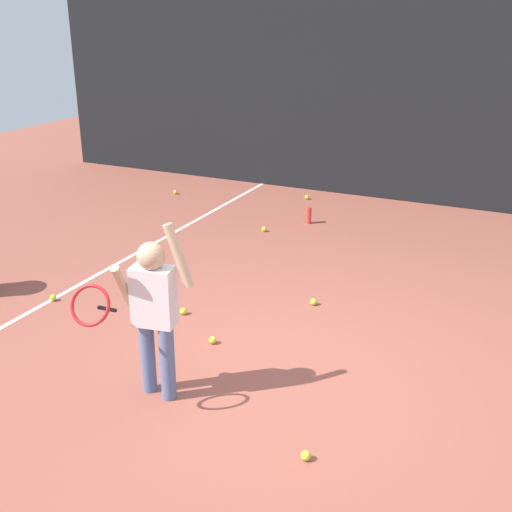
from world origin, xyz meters
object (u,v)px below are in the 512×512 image
(tennis_ball_2, at_px, (183,311))
(tennis_ball_6, at_px, (264,229))
(tennis_player, at_px, (152,307))
(tennis_ball_0, at_px, (53,298))
(tennis_ball_8, at_px, (306,456))
(tennis_ball_1, at_px, (175,192))
(tennis_ball_5, at_px, (307,197))
(tennis_ball_4, at_px, (313,302))
(water_bottle, at_px, (309,215))
(tennis_ball_3, at_px, (213,340))

(tennis_ball_2, xyz_separation_m, tennis_ball_6, (-0.31, 2.50, 0.00))
(tennis_player, bearing_deg, tennis_ball_2, 102.33)
(tennis_ball_0, xyz_separation_m, tennis_ball_8, (3.12, -1.16, 0.00))
(tennis_ball_1, bearing_deg, tennis_ball_5, 17.57)
(tennis_ball_2, relative_size, tennis_ball_4, 1.00)
(tennis_ball_6, bearing_deg, tennis_ball_8, -61.85)
(tennis_player, relative_size, water_bottle, 6.14)
(water_bottle, xyz_separation_m, tennis_ball_1, (-2.38, 0.45, -0.08))
(tennis_ball_8, bearing_deg, water_bottle, 110.82)
(water_bottle, distance_m, tennis_ball_4, 2.54)
(tennis_ball_1, xyz_separation_m, tennis_ball_3, (2.82, -3.90, 0.00))
(tennis_ball_2, relative_size, tennis_ball_5, 1.00)
(tennis_ball_0, xyz_separation_m, tennis_ball_2, (1.32, 0.29, 0.00))
(tennis_ball_5, bearing_deg, tennis_ball_1, -162.43)
(tennis_player, bearing_deg, tennis_ball_6, 91.88)
(tennis_player, bearing_deg, tennis_ball_4, 64.62)
(water_bottle, distance_m, tennis_ball_6, 0.70)
(tennis_player, distance_m, tennis_ball_6, 3.89)
(tennis_ball_2, bearing_deg, tennis_ball_5, 94.92)
(water_bottle, distance_m, tennis_ball_2, 3.07)
(tennis_ball_0, relative_size, tennis_ball_1, 1.00)
(tennis_ball_3, bearing_deg, tennis_ball_1, 125.89)
(tennis_ball_6, relative_size, tennis_ball_8, 1.00)
(tennis_player, bearing_deg, tennis_ball_3, 79.51)
(tennis_ball_1, bearing_deg, tennis_ball_6, -27.30)
(tennis_player, bearing_deg, tennis_ball_1, 109.87)
(tennis_ball_6, bearing_deg, tennis_ball_4, -52.89)
(tennis_ball_1, distance_m, tennis_ball_5, 2.04)
(tennis_player, relative_size, tennis_ball_4, 20.46)
(tennis_player, relative_size, tennis_ball_3, 20.46)
(tennis_player, xyz_separation_m, tennis_ball_3, (-0.01, 0.86, -0.69))
(tennis_ball_0, distance_m, tennis_ball_6, 2.97)
(tennis_ball_6, bearing_deg, tennis_player, -77.29)
(tennis_ball_3, height_order, tennis_ball_8, same)
(tennis_ball_3, distance_m, tennis_ball_5, 4.60)
(tennis_ball_3, bearing_deg, tennis_ball_5, 101.02)
(tennis_ball_0, distance_m, tennis_ball_4, 2.56)
(water_bottle, height_order, tennis_ball_6, water_bottle)
(tennis_player, xyz_separation_m, tennis_ball_2, (-0.53, 1.23, -0.69))
(tennis_ball_3, bearing_deg, water_bottle, 97.31)
(tennis_ball_4, bearing_deg, tennis_ball_3, -115.13)
(tennis_player, distance_m, tennis_ball_0, 2.18)
(tennis_ball_0, bearing_deg, tennis_ball_2, 12.56)
(tennis_ball_0, xyz_separation_m, tennis_ball_6, (1.00, 2.79, 0.00))
(tennis_ball_3, bearing_deg, tennis_ball_4, 64.87)
(tennis_ball_0, relative_size, tennis_ball_2, 1.00)
(tennis_ball_3, bearing_deg, tennis_ball_2, 144.47)
(tennis_ball_3, bearing_deg, tennis_ball_6, 106.24)
(tennis_player, xyz_separation_m, tennis_ball_0, (-1.84, 0.94, -0.69))
(tennis_ball_5, xyz_separation_m, tennis_ball_8, (2.16, -5.59, 0.00))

